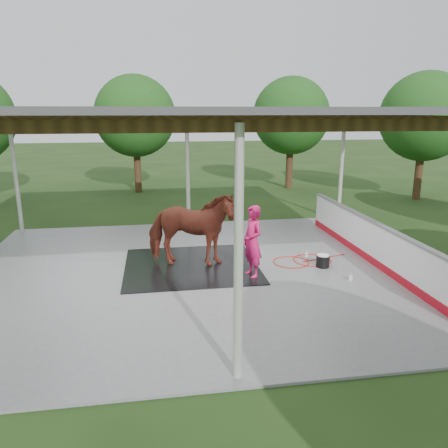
{
  "coord_description": "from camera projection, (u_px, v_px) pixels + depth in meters",
  "views": [
    {
      "loc": [
        -1.15,
        -10.57,
        4.05
      ],
      "look_at": [
        0.51,
        -0.2,
        1.32
      ],
      "focal_mm": 35.0,
      "sensor_mm": 36.0,
      "label": 1
    }
  ],
  "objects": [
    {
      "name": "hose_coil",
      "position": [
        303.0,
        261.0,
        11.96
      ],
      "size": [
        2.22,
        1.07,
        0.02
      ],
      "color": "red",
      "rests_on": "concrete_slab"
    },
    {
      "name": "ground",
      "position": [
        204.0,
        272.0,
        11.29
      ],
      "size": [
        100.0,
        100.0,
        0.0
      ],
      "primitive_type": "plane",
      "color": "#1E3814"
    },
    {
      "name": "handler",
      "position": [
        253.0,
        242.0,
        10.68
      ],
      "size": [
        0.61,
        0.75,
        1.8
      ],
      "primitive_type": "imported",
      "rotation": [
        0.0,
        0.0,
        -1.27
      ],
      "color": "#D0165B",
      "rests_on": "concrete_slab"
    },
    {
      "name": "dasher_board",
      "position": [
        371.0,
        242.0,
        11.85
      ],
      "size": [
        0.16,
        8.0,
        1.15
      ],
      "color": "#AE0E1C",
      "rests_on": "concrete_slab"
    },
    {
      "name": "wash_bucket",
      "position": [
        323.0,
        261.0,
        11.5
      ],
      "size": [
        0.35,
        0.35,
        0.33
      ],
      "color": "black",
      "rests_on": "concrete_slab"
    },
    {
      "name": "pavilion_structure",
      "position": [
        202.0,
        115.0,
        10.3
      ],
      "size": [
        12.6,
        10.6,
        4.05
      ],
      "color": "beige",
      "rests_on": "ground"
    },
    {
      "name": "tree_belt",
      "position": [
        209.0,
        121.0,
        11.25
      ],
      "size": [
        28.0,
        28.0,
        5.8
      ],
      "color": "#382314",
      "rests_on": "ground"
    },
    {
      "name": "soap_bottle_b",
      "position": [
        351.0,
        277.0,
        10.59
      ],
      "size": [
        0.11,
        0.11,
        0.18
      ],
      "primitive_type": "imported",
      "rotation": [
        0.0,
        0.0,
        -0.5
      ],
      "color": "#338CD8",
      "rests_on": "concrete_slab"
    },
    {
      "name": "soap_bottle_a",
      "position": [
        307.0,
        255.0,
        12.07
      ],
      "size": [
        0.14,
        0.14,
        0.26
      ],
      "primitive_type": "imported",
      "rotation": [
        0.0,
        0.0,
        0.52
      ],
      "color": "silver",
      "rests_on": "concrete_slab"
    },
    {
      "name": "horse",
      "position": [
        191.0,
        229.0,
        11.35
      ],
      "size": [
        2.53,
        1.59,
        1.98
      ],
      "primitive_type": "imported",
      "rotation": [
        0.0,
        0.0,
        1.33
      ],
      "color": "maroon",
      "rests_on": "rubber_mat"
    },
    {
      "name": "concrete_slab",
      "position": [
        204.0,
        271.0,
        11.29
      ],
      "size": [
        12.0,
        10.0,
        0.05
      ],
      "primitive_type": "cube",
      "color": "slate",
      "rests_on": "ground"
    },
    {
      "name": "rubber_mat",
      "position": [
        191.0,
        265.0,
        11.61
      ],
      "size": [
        3.47,
        3.26,
        0.03
      ],
      "primitive_type": "cube",
      "color": "black",
      "rests_on": "concrete_slab"
    }
  ]
}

